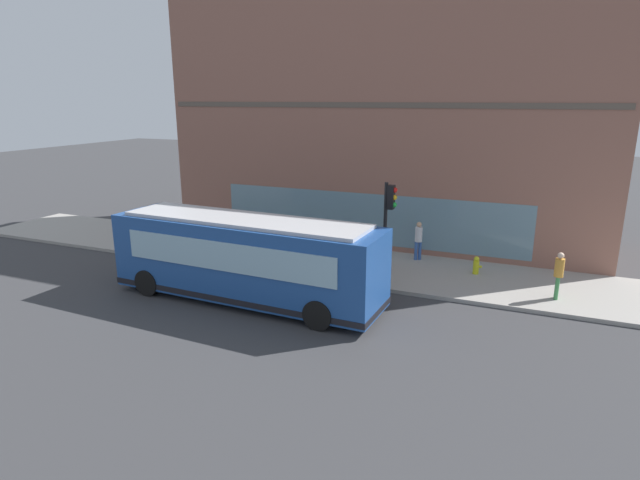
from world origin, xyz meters
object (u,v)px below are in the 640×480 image
fire_hydrant (476,265)px  pedestrian_near_hydrant (378,247)px  pedestrian_walking_along_curb (184,225)px  pedestrian_by_light_pole (418,238)px  traffic_light_near_corner (389,214)px  pedestrian_near_building_entrance (559,272)px  city_bus_nearside (246,259)px

fire_hydrant → pedestrian_near_hydrant: pedestrian_near_hydrant is taller
pedestrian_walking_along_curb → pedestrian_near_hydrant: bearing=-89.0°
pedestrian_by_light_pole → traffic_light_near_corner: bearing=172.3°
pedestrian_by_light_pole → pedestrian_near_building_entrance: 6.23m
pedestrian_walking_along_curb → city_bus_nearside: bearing=-126.9°
traffic_light_near_corner → pedestrian_by_light_pole: (3.41, -0.46, -1.75)m
fire_hydrant → pedestrian_near_building_entrance: size_ratio=0.43×
fire_hydrant → pedestrian_by_light_pole: (0.99, 2.63, 0.63)m
fire_hydrant → pedestrian_near_building_entrance: pedestrian_near_building_entrance is taller
traffic_light_near_corner → pedestrian_near_building_entrance: traffic_light_near_corner is taller
fire_hydrant → pedestrian_near_building_entrance: (-1.72, -2.98, 0.63)m
fire_hydrant → pedestrian_near_hydrant: 4.05m
pedestrian_near_hydrant → pedestrian_near_building_entrance: bearing=-96.0°
pedestrian_by_light_pole → pedestrian_walking_along_curb: bearing=101.2°
pedestrian_near_hydrant → pedestrian_near_building_entrance: 6.90m
traffic_light_near_corner → pedestrian_near_hydrant: bearing=29.0°
traffic_light_near_corner → fire_hydrant: (2.43, -3.09, -2.38)m
pedestrian_by_light_pole → pedestrian_near_building_entrance: bearing=-115.8°
pedestrian_walking_along_curb → pedestrian_by_light_pole: bearing=-78.8°
city_bus_nearside → pedestrian_near_hydrant: 5.95m
city_bus_nearside → pedestrian_near_building_entrance: 11.13m
pedestrian_near_hydrant → pedestrian_by_light_pole: size_ratio=0.98×
pedestrian_near_hydrant → pedestrian_walking_along_curb: (-0.17, 9.65, 0.05)m
city_bus_nearside → pedestrian_walking_along_curb: 7.72m
city_bus_nearside → pedestrian_walking_along_curb: (4.63, 6.17, -0.38)m
pedestrian_walking_along_curb → pedestrian_near_building_entrance: bearing=-91.9°
pedestrian_near_hydrant → pedestrian_walking_along_curb: bearing=91.0°
fire_hydrant → pedestrian_near_hydrant: bearing=104.5°
fire_hydrant → pedestrian_by_light_pole: 2.87m
city_bus_nearside → fire_hydrant: 9.43m
pedestrian_by_light_pole → pedestrian_walking_along_curb: size_ratio=0.98×
pedestrian_by_light_pole → pedestrian_near_building_entrance: (-2.71, -5.61, 0.00)m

